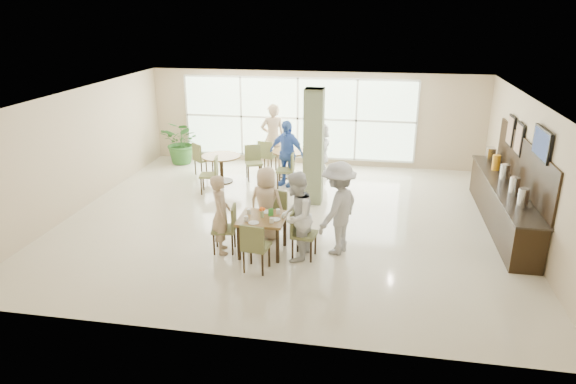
% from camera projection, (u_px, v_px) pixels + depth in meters
% --- Properties ---
extents(ground, '(10.00, 10.00, 0.00)m').
position_uv_depth(ground, '(288.00, 219.00, 11.71)').
color(ground, beige).
rests_on(ground, ground).
extents(room_shell, '(10.00, 10.00, 10.00)m').
position_uv_depth(room_shell, '(288.00, 147.00, 11.13)').
color(room_shell, white).
rests_on(room_shell, ground).
extents(window_bank, '(7.00, 0.04, 7.00)m').
position_uv_depth(window_bank, '(298.00, 118.00, 15.44)').
color(window_bank, silver).
rests_on(window_bank, ground).
extents(column, '(0.45, 0.45, 2.80)m').
position_uv_depth(column, '(314.00, 147.00, 12.28)').
color(column, '#717753').
rests_on(column, ground).
extents(main_table, '(0.89, 0.89, 0.75)m').
position_uv_depth(main_table, '(262.00, 222.00, 9.91)').
color(main_table, brown).
rests_on(main_table, ground).
extents(round_table_left, '(1.06, 1.06, 0.75)m').
position_uv_depth(round_table_left, '(221.00, 162.00, 14.03)').
color(round_table_left, brown).
rests_on(round_table_left, ground).
extents(round_table_right, '(1.00, 1.00, 0.75)m').
position_uv_depth(round_table_right, '(290.00, 158.00, 14.49)').
color(round_table_right, brown).
rests_on(round_table_right, ground).
extents(chairs_main_table, '(2.09, 2.06, 0.95)m').
position_uv_depth(chairs_main_table, '(265.00, 230.00, 9.96)').
color(chairs_main_table, '#636939').
rests_on(chairs_main_table, ground).
extents(chairs_table_left, '(2.12, 1.98, 0.95)m').
position_uv_depth(chairs_table_left, '(222.00, 165.00, 14.04)').
color(chairs_table_left, '#636939').
rests_on(chairs_table_left, ground).
extents(chairs_table_right, '(1.92, 1.99, 0.95)m').
position_uv_depth(chairs_table_right, '(289.00, 160.00, 14.50)').
color(chairs_table_right, '#636939').
rests_on(chairs_table_right, ground).
extents(tabletop_clutter, '(0.71, 0.78, 0.21)m').
position_uv_depth(tabletop_clutter, '(263.00, 215.00, 9.83)').
color(tabletop_clutter, white).
rests_on(tabletop_clutter, main_table).
extents(buffet_counter, '(0.64, 4.70, 1.95)m').
position_uv_depth(buffet_counter, '(504.00, 201.00, 11.22)').
color(buffet_counter, black).
rests_on(buffet_counter, ground).
extents(wall_tv, '(0.06, 1.00, 0.58)m').
position_uv_depth(wall_tv, '(542.00, 144.00, 9.62)').
color(wall_tv, black).
rests_on(wall_tv, ground).
extents(framed_art_a, '(0.05, 0.55, 0.70)m').
position_uv_depth(framed_art_a, '(519.00, 139.00, 11.20)').
color(framed_art_a, black).
rests_on(framed_art_a, ground).
extents(framed_art_b, '(0.05, 0.55, 0.70)m').
position_uv_depth(framed_art_b, '(511.00, 131.00, 11.94)').
color(framed_art_b, black).
rests_on(framed_art_b, ground).
extents(potted_plant, '(1.51, 1.51, 1.35)m').
position_uv_depth(potted_plant, '(182.00, 142.00, 15.66)').
color(potted_plant, '#2E6327').
rests_on(potted_plant, ground).
extents(teen_left, '(0.57, 0.68, 1.58)m').
position_uv_depth(teen_left, '(221.00, 214.00, 9.91)').
color(teen_left, tan).
rests_on(teen_left, ground).
extents(teen_far, '(0.82, 0.56, 1.53)m').
position_uv_depth(teen_far, '(266.00, 203.00, 10.55)').
color(teen_far, tan).
rests_on(teen_far, ground).
extents(teen_right, '(0.75, 0.91, 1.73)m').
position_uv_depth(teen_right, '(296.00, 216.00, 9.62)').
color(teen_right, white).
rests_on(teen_right, ground).
extents(teen_standing, '(1.11, 1.37, 1.84)m').
position_uv_depth(teen_standing, '(338.00, 208.00, 9.85)').
color(teen_standing, '#A9A9AB').
rests_on(teen_standing, ground).
extents(adult_a, '(1.19, 0.95, 1.78)m').
position_uv_depth(adult_a, '(286.00, 153.00, 13.67)').
color(adult_a, '#416BC5').
rests_on(adult_a, ground).
extents(adult_b, '(1.05, 1.58, 1.57)m').
position_uv_depth(adult_b, '(321.00, 151.00, 14.33)').
color(adult_b, white).
rests_on(adult_b, ground).
extents(adult_standing, '(0.84, 0.70, 1.96)m').
position_uv_depth(adult_standing, '(273.00, 137.00, 14.97)').
color(adult_standing, tan).
rests_on(adult_standing, ground).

